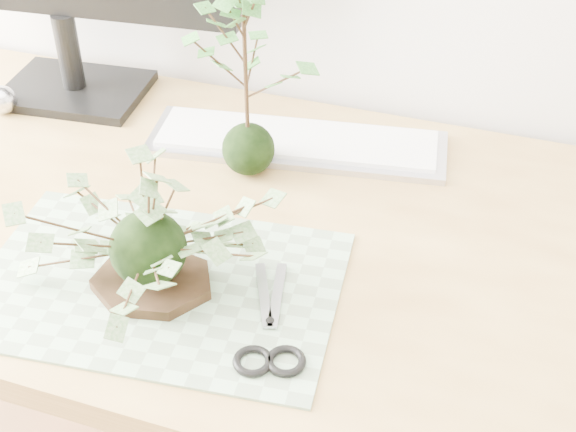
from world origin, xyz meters
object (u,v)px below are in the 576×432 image
at_px(maple_kokedama, 244,29).
at_px(ivy_kokedama, 144,220).
at_px(desk, 256,272).
at_px(keyboard, 297,142).

bearing_deg(maple_kokedama, ivy_kokedama, -94.08).
height_order(desk, keyboard, keyboard).
xyz_separation_m(desk, keyboard, (-0.01, 0.21, 0.10)).
distance_m(desk, maple_kokedama, 0.34).
distance_m(maple_kokedama, keyboard, 0.24).
distance_m(ivy_kokedama, keyboard, 0.39).
bearing_deg(ivy_kokedama, desk, 65.77).
bearing_deg(ivy_kokedama, maple_kokedama, 85.92).
bearing_deg(keyboard, desk, -96.77).
xyz_separation_m(desk, ivy_kokedama, (-0.07, -0.16, 0.20)).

